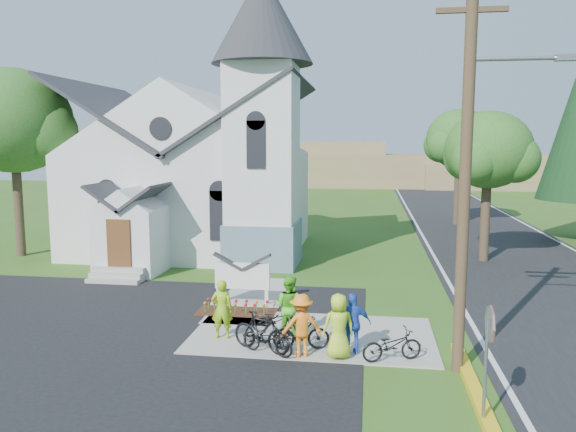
% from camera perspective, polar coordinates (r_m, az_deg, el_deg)
% --- Properties ---
extents(ground, '(120.00, 120.00, 0.00)m').
position_cam_1_polar(ground, '(16.50, -3.00, -12.38)').
color(ground, '#355D1A').
rests_on(ground, ground).
extents(road, '(8.00, 90.00, 0.02)m').
position_cam_1_polar(road, '(31.50, 20.87, -3.20)').
color(road, black).
rests_on(road, ground).
extents(sidewalk, '(7.00, 4.00, 0.05)m').
position_cam_1_polar(sidewalk, '(16.75, 2.49, -11.98)').
color(sidewalk, gray).
rests_on(sidewalk, ground).
extents(church, '(12.35, 12.00, 13.00)m').
position_cam_1_polar(church, '(28.98, -8.94, 6.73)').
color(church, silver).
rests_on(church, ground).
extents(church_sign, '(2.20, 0.40, 1.70)m').
position_cam_1_polar(church_sign, '(19.45, -4.66, -6.14)').
color(church_sign, gray).
rests_on(church_sign, ground).
extents(flower_bed, '(2.60, 1.10, 0.07)m').
position_cam_1_polar(flower_bed, '(18.87, -5.25, -9.71)').
color(flower_bed, '#381F0F').
rests_on(flower_bed, ground).
extents(utility_pole, '(3.45, 0.28, 10.00)m').
position_cam_1_polar(utility_pole, '(13.90, 17.91, 6.27)').
color(utility_pole, '#443122').
rests_on(utility_pole, ground).
extents(stop_sign, '(0.11, 0.76, 2.48)m').
position_cam_1_polar(stop_sign, '(11.90, 19.72, -11.75)').
color(stop_sign, gray).
rests_on(stop_sign, ground).
extents(tree_lot_corner, '(5.60, 5.60, 9.15)m').
position_cam_1_polar(tree_lot_corner, '(30.45, -26.14, 8.65)').
color(tree_lot_corner, '#3A2C20').
rests_on(tree_lot_corner, ground).
extents(tree_road_near, '(4.00, 4.00, 7.05)m').
position_cam_1_polar(tree_road_near, '(27.75, 19.68, 6.27)').
color(tree_road_near, '#3A2C20').
rests_on(tree_road_near, ground).
extents(tree_road_mid, '(4.40, 4.40, 7.80)m').
position_cam_1_polar(tree_road_mid, '(39.66, 17.01, 7.47)').
color(tree_road_mid, '#3A2C20').
rests_on(tree_road_mid, ground).
extents(distant_hills, '(61.00, 10.00, 5.60)m').
position_cam_1_polar(distant_hills, '(71.62, 8.51, 4.73)').
color(distant_hills, olive).
rests_on(distant_hills, ground).
extents(cyclist_0, '(0.65, 0.46, 1.70)m').
position_cam_1_polar(cyclist_0, '(16.30, -6.72, -9.35)').
color(cyclist_0, '#8DBE16').
rests_on(cyclist_0, sidewalk).
extents(bike_0, '(1.63, 0.84, 0.82)m').
position_cam_1_polar(bike_0, '(16.62, -1.28, -10.56)').
color(bike_0, black).
rests_on(bike_0, sidewalk).
extents(cyclist_1, '(1.03, 0.90, 1.80)m').
position_cam_1_polar(cyclist_1, '(16.25, 0.09, -9.17)').
color(cyclist_1, '#53C825').
rests_on(cyclist_1, sidewalk).
extents(bike_1, '(1.84, 1.21, 1.08)m').
position_cam_1_polar(bike_1, '(15.30, -2.72, -11.68)').
color(bike_1, black).
rests_on(bike_1, sidewalk).
extents(cyclist_2, '(1.03, 0.61, 1.65)m').
position_cam_1_polar(cyclist_2, '(15.13, 6.62, -10.80)').
color(cyclist_2, blue).
rests_on(cyclist_2, sidewalk).
extents(bike_2, '(1.65, 1.13, 0.82)m').
position_cam_1_polar(bike_2, '(15.15, -2.07, -12.38)').
color(bike_2, black).
rests_on(bike_2, sidewalk).
extents(cyclist_3, '(1.21, 0.93, 1.66)m').
position_cam_1_polar(cyclist_3, '(14.90, 1.37, -11.03)').
color(cyclist_3, orange).
rests_on(cyclist_3, sidewalk).
extents(bike_3, '(1.60, 0.73, 0.93)m').
position_cam_1_polar(bike_3, '(15.43, 1.34, -11.79)').
color(bike_3, black).
rests_on(bike_3, sidewalk).
extents(cyclist_4, '(0.96, 0.78, 1.71)m').
position_cam_1_polar(cyclist_4, '(14.80, 5.15, -11.08)').
color(cyclist_4, '#B7DF29').
rests_on(cyclist_4, sidewalk).
extents(bike_4, '(1.69, 1.09, 0.84)m').
position_cam_1_polar(bike_4, '(14.94, 10.51, -12.76)').
color(bike_4, black).
rests_on(bike_4, sidewalk).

